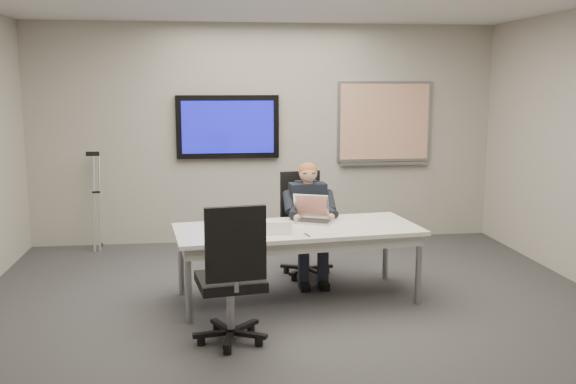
{
  "coord_description": "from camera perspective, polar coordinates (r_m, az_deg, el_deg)",
  "views": [
    {
      "loc": [
        -0.79,
        -5.24,
        2.04
      ],
      "look_at": [
        -0.02,
        0.72,
        1.02
      ],
      "focal_mm": 40.0,
      "sensor_mm": 36.0,
      "label": 1
    }
  ],
  "objects": [
    {
      "name": "floor",
      "position": [
        5.68,
        1.14,
        -11.44
      ],
      "size": [
        6.0,
        6.0,
        0.02
      ],
      "primitive_type": "cube",
      "color": "#333336",
      "rests_on": "ground"
    },
    {
      "name": "wall_back",
      "position": [
        8.31,
        -1.92,
        5.17
      ],
      "size": [
        6.0,
        0.02,
        2.8
      ],
      "primitive_type": "cube",
      "color": "#ACA79B",
      "rests_on": "ground"
    },
    {
      "name": "wall_front",
      "position": [
        2.46,
        11.72,
        -5.65
      ],
      "size": [
        6.0,
        0.02,
        2.8
      ],
      "primitive_type": "cube",
      "color": "#ACA79B",
      "rests_on": "ground"
    },
    {
      "name": "conference_table",
      "position": [
        6.07,
        0.83,
        -3.89
      ],
      "size": [
        2.38,
        1.2,
        0.7
      ],
      "rotation": [
        0.0,
        0.0,
        0.11
      ],
      "color": "white",
      "rests_on": "ground"
    },
    {
      "name": "tv_display",
      "position": [
        8.21,
        -5.37,
        5.78
      ],
      "size": [
        1.3,
        0.09,
        0.8
      ],
      "color": "black",
      "rests_on": "wall_back"
    },
    {
      "name": "whiteboard",
      "position": [
        8.56,
        8.55,
        6.08
      ],
      "size": [
        1.25,
        0.08,
        1.1
      ],
      "color": "gray",
      "rests_on": "wall_back"
    },
    {
      "name": "office_chair_far",
      "position": [
        6.93,
        1.55,
        -4.56
      ],
      "size": [
        0.61,
        0.61,
        1.1
      ],
      "rotation": [
        0.0,
        0.0,
        0.18
      ],
      "color": "black",
      "rests_on": "ground"
    },
    {
      "name": "office_chair_near",
      "position": [
        5.12,
        -5.03,
        -9.61
      ],
      "size": [
        0.62,
        0.62,
        1.15
      ],
      "rotation": [
        0.0,
        0.0,
        3.29
      ],
      "color": "black",
      "rests_on": "ground"
    },
    {
      "name": "seated_person",
      "position": [
        6.67,
        1.95,
        -3.8
      ],
      "size": [
        0.39,
        0.67,
        1.23
      ],
      "rotation": [
        0.0,
        0.0,
        0.05
      ],
      "color": "#1B212E",
      "rests_on": "office_chair_far"
    },
    {
      "name": "crutch",
      "position": [
        8.26,
        -16.63,
        -0.61
      ],
      "size": [
        0.34,
        0.64,
        1.31
      ],
      "primitive_type": null,
      "rotation": [
        -0.22,
        0.0,
        0.3
      ],
      "color": "#B4B6BD",
      "rests_on": "ground"
    },
    {
      "name": "laptop",
      "position": [
        6.32,
        2.23,
        -2.03
      ],
      "size": [
        0.43,
        0.46,
        0.25
      ],
      "rotation": [
        0.0,
        0.0,
        -0.43
      ],
      "color": "#B8B8BA",
      "rests_on": "conference_table"
    },
    {
      "name": "name_tent",
      "position": [
        5.77,
        -0.94,
        -3.26
      ],
      "size": [
        0.26,
        0.09,
        0.1
      ],
      "primitive_type": null,
      "rotation": [
        0.0,
        0.0,
        -0.07
      ],
      "color": "white",
      "rests_on": "conference_table"
    },
    {
      "name": "pen",
      "position": [
        5.73,
        1.71,
        -3.82
      ],
      "size": [
        0.04,
        0.13,
        0.01
      ],
      "primitive_type": "cylinder",
      "rotation": [
        0.0,
        1.57,
        1.78
      ],
      "color": "black",
      "rests_on": "conference_table"
    }
  ]
}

